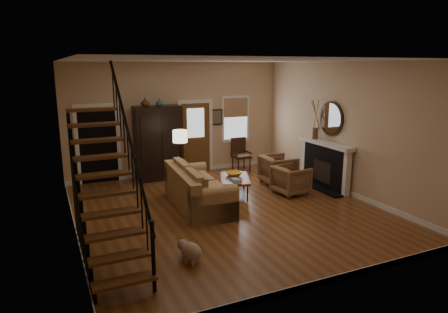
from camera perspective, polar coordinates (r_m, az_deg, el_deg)
name	(u,v)px	position (r m, az deg, el deg)	size (l,w,h in m)	color
room	(183,134)	(10.17, -5.84, 3.24)	(7.00, 7.33, 3.30)	brown
staircase	(105,167)	(6.69, -16.64, -1.45)	(0.94, 2.80, 3.20)	brown
fireplace	(326,160)	(10.93, 14.38, -0.54)	(0.33, 1.95, 2.30)	black
armoire	(158,143)	(11.48, -9.37, 1.92)	(1.30, 0.60, 2.10)	black
vase_a	(145,102)	(11.14, -11.20, 7.62)	(0.24, 0.24, 0.25)	#4C2619
vase_b	(159,102)	(11.24, -9.20, 7.64)	(0.20, 0.20, 0.21)	#334C60
sofa	(198,188)	(9.19, -3.69, -4.56)	(1.03, 2.39, 0.89)	#AC804E
coffee_table	(235,186)	(10.08, 1.53, -4.25)	(0.70, 1.19, 0.46)	brown
bowl	(234,174)	(10.16, 1.42, -2.49)	(0.41, 0.41, 0.10)	orange
books	(236,180)	(9.70, 1.68, -3.36)	(0.22, 0.30, 0.06)	beige
armchair_left	(291,180)	(10.28, 9.53, -3.31)	(0.77, 0.80, 0.72)	brown
armchair_right	(278,170)	(11.08, 7.74, -1.89)	(0.85, 0.87, 0.79)	brown
floor_lamp	(181,161)	(10.23, -6.22, -0.71)	(0.37, 0.37, 1.61)	black
side_chair	(241,155)	(12.31, 2.49, 0.24)	(0.54, 0.54, 1.02)	#331C10
dog	(191,252)	(6.81, -4.74, -13.46)	(0.29, 0.48, 0.35)	tan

